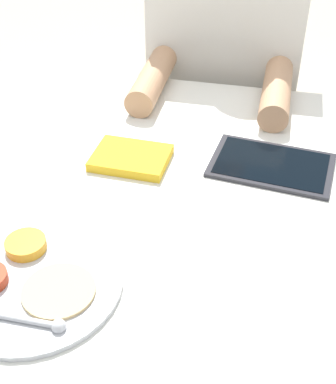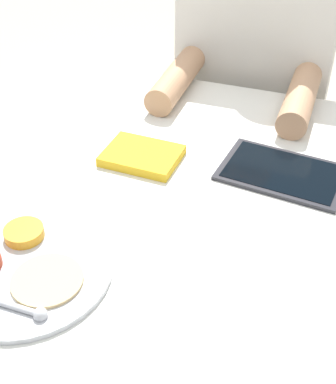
% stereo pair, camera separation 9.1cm
% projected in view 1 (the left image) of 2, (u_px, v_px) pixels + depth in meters
% --- Properties ---
extents(dining_table, '(1.18, 0.99, 0.76)m').
position_uv_depth(dining_table, '(153.00, 319.00, 1.27)').
color(dining_table, silver).
rests_on(dining_table, ground_plane).
extents(thali_tray, '(0.29, 0.29, 0.03)m').
position_uv_depth(thali_tray, '(31.00, 280.00, 0.85)').
color(thali_tray, '#B7BABF').
rests_on(thali_tray, dining_table).
extents(red_notebook, '(0.16, 0.12, 0.02)m').
position_uv_depth(red_notebook, '(131.00, 158.00, 1.12)').
color(red_notebook, silver).
rests_on(red_notebook, dining_table).
extents(tablet_device, '(0.26, 0.19, 0.01)m').
position_uv_depth(tablet_device, '(272.00, 165.00, 1.10)').
color(tablet_device, '#28282D').
rests_on(tablet_device, dining_table).
extents(person_diner, '(0.41, 0.48, 1.23)m').
position_uv_depth(person_diner, '(221.00, 118.00, 1.64)').
color(person_diner, black).
rests_on(person_diner, ground_plane).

